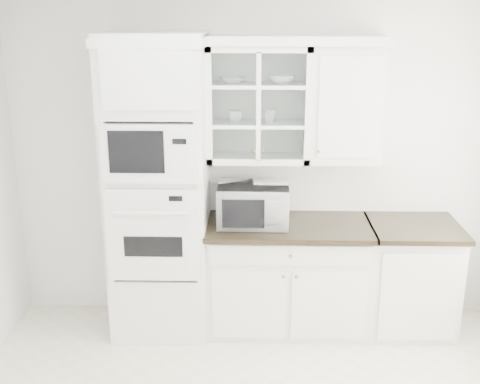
{
  "coord_description": "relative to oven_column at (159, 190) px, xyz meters",
  "views": [
    {
      "loc": [
        0.0,
        -3.07,
        2.59
      ],
      "look_at": [
        -0.1,
        1.05,
        1.3
      ],
      "focal_mm": 45.0,
      "sensor_mm": 36.0,
      "label": 1
    }
  ],
  "objects": [
    {
      "name": "oven_column",
      "position": [
        0.0,
        0.0,
        0.0
      ],
      "size": [
        0.76,
        0.68,
        2.4
      ],
      "color": "white",
      "rests_on": "ground"
    },
    {
      "name": "room_shell",
      "position": [
        0.75,
        -0.99,
        0.58
      ],
      "size": [
        4.0,
        3.5,
        2.7
      ],
      "color": "white",
      "rests_on": "ground"
    },
    {
      "name": "upper_cabinet_glass",
      "position": [
        0.78,
        0.17,
        0.65
      ],
      "size": [
        0.8,
        0.33,
        0.9
      ],
      "color": "white",
      "rests_on": "room_shell"
    },
    {
      "name": "bowl_b",
      "position": [
        0.96,
        0.17,
        0.84
      ],
      "size": [
        0.26,
        0.26,
        0.06
      ],
      "primitive_type": "imported",
      "rotation": [
        0.0,
        0.0,
        -0.31
      ],
      "color": "white",
      "rests_on": "upper_cabinet_glass"
    },
    {
      "name": "upper_cabinet_solid",
      "position": [
        1.46,
        0.17,
        0.65
      ],
      "size": [
        0.55,
        0.33,
        0.9
      ],
      "primitive_type": "cube",
      "color": "white",
      "rests_on": "room_shell"
    },
    {
      "name": "extra_base_cabinet",
      "position": [
        2.03,
        0.03,
        -0.74
      ],
      "size": [
        0.72,
        0.67,
        0.92
      ],
      "color": "white",
      "rests_on": "ground"
    },
    {
      "name": "cup_b",
      "position": [
        0.87,
        0.15,
        0.56
      ],
      "size": [
        0.11,
        0.11,
        0.1
      ],
      "primitive_type": "imported",
      "rotation": [
        0.0,
        0.0,
        -0.05
      ],
      "color": "white",
      "rests_on": "upper_cabinet_glass"
    },
    {
      "name": "cup_a",
      "position": [
        0.6,
        0.16,
        0.56
      ],
      "size": [
        0.13,
        0.13,
        0.09
      ],
      "primitive_type": "imported",
      "rotation": [
        0.0,
        0.0,
        0.2
      ],
      "color": "white",
      "rests_on": "upper_cabinet_glass"
    },
    {
      "name": "bowl_a",
      "position": [
        0.58,
        0.18,
        0.83
      ],
      "size": [
        0.23,
        0.23,
        0.05
      ],
      "primitive_type": "imported",
      "rotation": [
        0.0,
        0.0,
        0.2
      ],
      "color": "white",
      "rests_on": "upper_cabinet_glass"
    },
    {
      "name": "base_cabinet_run",
      "position": [
        1.03,
        0.03,
        -0.74
      ],
      "size": [
        1.32,
        0.67,
        0.92
      ],
      "color": "white",
      "rests_on": "ground"
    },
    {
      "name": "countertop_microwave",
      "position": [
        0.75,
        0.02,
        -0.12
      ],
      "size": [
        0.56,
        0.47,
        0.32
      ],
      "primitive_type": "imported",
      "rotation": [
        0.0,
        0.0,
        3.12
      ],
      "color": "white",
      "rests_on": "base_cabinet_run"
    },
    {
      "name": "crown_molding",
      "position": [
        0.68,
        0.14,
        1.14
      ],
      "size": [
        2.14,
        0.38,
        0.07
      ],
      "primitive_type": "cube",
      "color": "white",
      "rests_on": "room_shell"
    }
  ]
}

